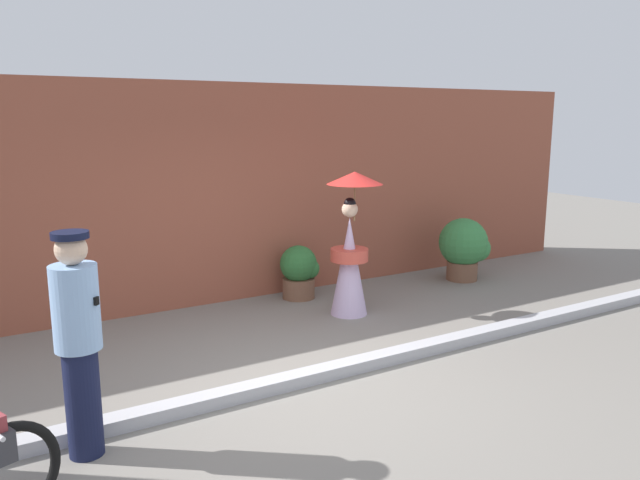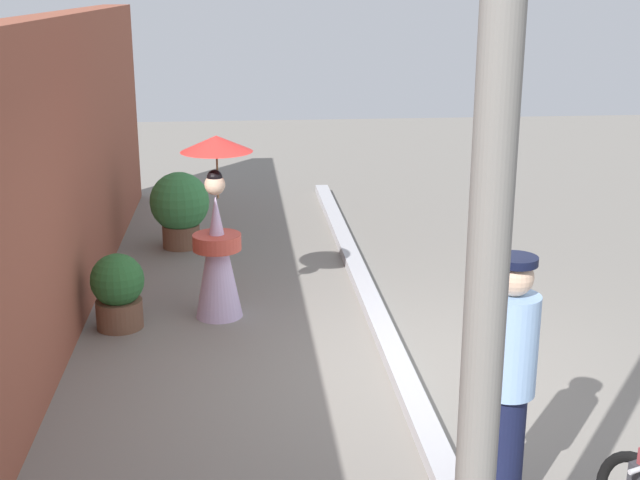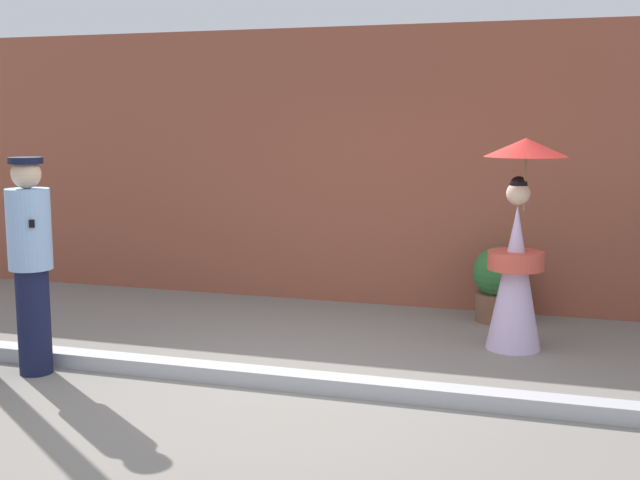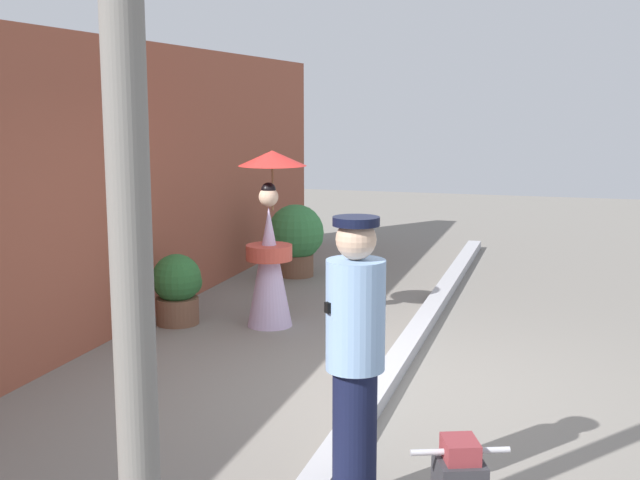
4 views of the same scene
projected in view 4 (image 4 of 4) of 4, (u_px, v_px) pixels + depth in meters
ground_plane at (383, 389)px, 6.84m from camera, size 30.00×30.00×0.00m
building_wall at (49, 198)px, 7.47m from camera, size 14.00×0.40×3.00m
sidewalk_curb at (384, 382)px, 6.83m from camera, size 14.00×0.20×0.12m
person_officer at (355, 356)px, 4.69m from camera, size 0.34×0.34×1.73m
person_with_parasol at (270, 243)px, 8.65m from camera, size 0.72×0.72×1.86m
potted_plant_by_door at (178, 287)px, 8.81m from camera, size 0.54×0.53×0.76m
potted_plant_small at (297, 237)px, 11.23m from camera, size 0.78×0.77×0.99m
utility_pole at (125, 92)px, 3.28m from camera, size 0.18×0.18×4.80m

